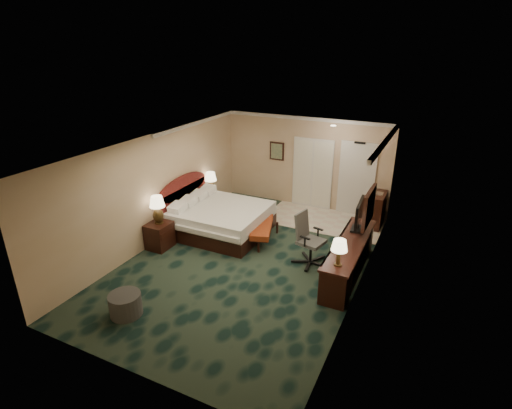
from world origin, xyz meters
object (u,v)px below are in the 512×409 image
at_px(nightstand_near, 160,235).
at_px(ottoman, 125,304).
at_px(desk_chair, 311,240).
at_px(lamp_far, 211,183).
at_px(tv, 359,216).
at_px(bed_bench, 262,233).
at_px(bed, 222,220).
at_px(desk, 349,259).
at_px(lamp_near, 158,210).
at_px(nightstand_far, 213,202).
at_px(minibar, 374,210).

relative_size(nightstand_near, ottoman, 1.08).
bearing_deg(desk_chair, lamp_far, 168.03).
relative_size(nightstand_near, tv, 0.72).
distance_m(lamp_far, tv, 4.63).
relative_size(bed_bench, ottoman, 2.26).
relative_size(tv, desk_chair, 0.74).
height_order(bed, nightstand_near, bed).
relative_size(bed, nightstand_near, 3.49).
relative_size(bed, lamp_far, 3.40).
distance_m(bed_bench, ottoman, 3.88).
relative_size(desk, tv, 3.04).
distance_m(bed, lamp_near, 1.76).
bearing_deg(bed, lamp_near, -125.05).
bearing_deg(desk_chair, ottoman, -115.11).
xyz_separation_m(lamp_near, lamp_far, (-0.07, 2.48, -0.12)).
height_order(bed, bed_bench, bed).
bearing_deg(ottoman, bed, 92.07).
distance_m(nightstand_far, ottoman, 4.98).
bearing_deg(lamp_near, lamp_far, 91.69).
xyz_separation_m(nightstand_near, ottoman, (1.07, -2.35, -0.11)).
relative_size(nightstand_far, ottoman, 0.90).
distance_m(lamp_far, ottoman, 5.04).
relative_size(lamp_near, bed_bench, 0.51).
bearing_deg(minibar, ottoman, -119.63).
bearing_deg(lamp_near, ottoman, -65.62).
bearing_deg(tv, lamp_near, -166.08).
xyz_separation_m(ottoman, minibar, (3.36, 5.91, 0.25)).
distance_m(bed_bench, desk, 2.42).
bearing_deg(nightstand_near, minibar, 38.79).
bearing_deg(desk_chair, desk, 6.40).
distance_m(ottoman, desk, 4.58).
relative_size(lamp_near, ottoman, 1.16).
xyz_separation_m(nightstand_far, tv, (4.46, -1.05, 0.85)).
bearing_deg(nightstand_far, desk_chair, -24.50).
distance_m(bed, minibar, 4.12).
relative_size(desk, minibar, 2.92).
bearing_deg(nightstand_near, bed_bench, 33.77).
height_order(lamp_far, minibar, lamp_far).
distance_m(bed, ottoman, 3.74).
bearing_deg(tv, lamp_far, 162.90).
bearing_deg(desk, lamp_near, -170.47).
relative_size(ottoman, desk, 0.22).
xyz_separation_m(nightstand_near, tv, (4.42, 1.45, 0.80)).
bearing_deg(tv, bed_bench, 177.58).
xyz_separation_m(nightstand_far, bed_bench, (2.13, -1.11, -0.04)).
bearing_deg(minibar, lamp_far, -166.91).
bearing_deg(bed_bench, lamp_near, -165.87).
height_order(lamp_near, minibar, lamp_near).
xyz_separation_m(desk, minibar, (0.02, 2.78, 0.07)).
height_order(ottoman, tv, tv).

